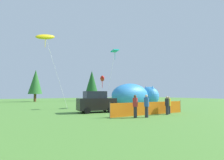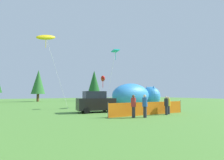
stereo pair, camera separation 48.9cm
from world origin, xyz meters
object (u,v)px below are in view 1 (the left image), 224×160
object	(u,v)px
spectator_in_yellow_shirt	(146,105)
spectator_in_red_shirt	(169,104)
kite_red_lizard	(102,79)
kite_teal_diamond	(115,52)
inflatable_cat	(136,96)
spectator_in_white_shirt	(135,105)
folding_chair	(143,107)
parked_car	(96,102)
kite_yellow_hero	(45,37)
spectator_in_blue_shirt	(167,104)

from	to	relation	value
spectator_in_yellow_shirt	spectator_in_red_shirt	bearing A→B (deg)	9.57
kite_red_lizard	kite_teal_diamond	size ratio (longest dim) A/B	0.57
inflatable_cat	spectator_in_white_shirt	distance (m)	11.51
folding_chair	spectator_in_white_shirt	world-z (taller)	spectator_in_white_shirt
spectator_in_yellow_shirt	kite_red_lizard	world-z (taller)	kite_red_lizard
parked_car	kite_yellow_hero	bearing A→B (deg)	134.81
spectator_in_red_shirt	kite_yellow_hero	world-z (taller)	kite_yellow_hero
spectator_in_yellow_shirt	kite_yellow_hero	xyz separation A→B (m)	(-5.76, 11.42, 7.89)
folding_chair	spectator_in_yellow_shirt	bearing A→B (deg)	-72.12
spectator_in_white_shirt	kite_red_lizard	bearing A→B (deg)	75.00
folding_chair	spectator_in_red_shirt	size ratio (longest dim) A/B	0.54
kite_yellow_hero	kite_teal_diamond	size ratio (longest dim) A/B	1.17
folding_chair	kite_teal_diamond	world-z (taller)	kite_teal_diamond
spectator_in_blue_shirt	kite_yellow_hero	size ratio (longest dim) A/B	0.18
spectator_in_white_shirt	spectator_in_yellow_shirt	bearing A→B (deg)	-30.71
kite_red_lizard	kite_yellow_hero	bearing A→B (deg)	174.14
kite_red_lizard	spectator_in_yellow_shirt	bearing A→B (deg)	-100.15
folding_chair	spectator_in_red_shirt	xyz separation A→B (m)	(0.54, -3.00, 0.37)
spectator_in_red_shirt	kite_teal_diamond	world-z (taller)	kite_teal_diamond
spectator_in_yellow_shirt	kite_teal_diamond	bearing A→B (deg)	71.50
parked_car	spectator_in_blue_shirt	world-z (taller)	parked_car
parked_car	spectator_in_white_shirt	distance (m)	5.30
kite_teal_diamond	kite_yellow_hero	bearing A→B (deg)	166.09
parked_car	spectator_in_red_shirt	xyz separation A→B (m)	(5.28, -5.11, -0.16)
spectator_in_white_shirt	kite_teal_diamond	xyz separation A→B (m)	(3.90, 8.75, 6.79)
spectator_in_blue_shirt	kite_red_lizard	world-z (taller)	kite_red_lizard
inflatable_cat	kite_red_lizard	size ratio (longest dim) A/B	2.01
inflatable_cat	spectator_in_yellow_shirt	bearing A→B (deg)	-133.34
parked_car	kite_red_lizard	distance (m)	6.79
kite_red_lizard	kite_yellow_hero	size ratio (longest dim) A/B	0.48
spectator_in_red_shirt	spectator_in_yellow_shirt	size ratio (longest dim) A/B	0.88
inflatable_cat	spectator_in_white_shirt	bearing A→B (deg)	-138.05
spectator_in_yellow_shirt	spectator_in_white_shirt	bearing A→B (deg)	149.29
folding_chair	kite_yellow_hero	bearing A→B (deg)	-163.39
spectator_in_red_shirt	inflatable_cat	bearing A→B (deg)	69.73
spectator_in_white_shirt	kite_teal_diamond	size ratio (longest dim) A/B	0.23
spectator_in_yellow_shirt	kite_red_lizard	xyz separation A→B (m)	(1.90, 10.64, 3.05)
inflatable_cat	spectator_in_red_shirt	distance (m)	9.12
spectator_in_white_shirt	kite_red_lizard	xyz separation A→B (m)	(2.72, 10.15, 3.06)
folding_chair	kite_teal_diamond	xyz separation A→B (m)	(0.03, 5.62, 7.27)
spectator_in_red_shirt	folding_chair	bearing A→B (deg)	100.25
spectator_in_red_shirt	kite_teal_diamond	distance (m)	11.06
inflatable_cat	kite_red_lizard	distance (m)	5.66
spectator_in_white_shirt	kite_yellow_hero	size ratio (longest dim) A/B	0.20
parked_car	spectator_in_red_shirt	distance (m)	7.35
spectator_in_red_shirt	kite_teal_diamond	xyz separation A→B (m)	(-0.51, 8.62, 6.90)
spectator_in_blue_shirt	spectator_in_yellow_shirt	xyz separation A→B (m)	(-2.99, -0.33, 0.08)
inflatable_cat	kite_red_lizard	xyz separation A→B (m)	(-4.85, 1.50, 2.50)
parked_car	spectator_in_yellow_shirt	size ratio (longest dim) A/B	2.22
spectator_in_red_shirt	kite_red_lizard	world-z (taller)	kite_red_lizard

